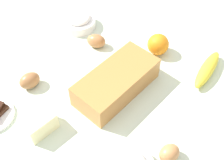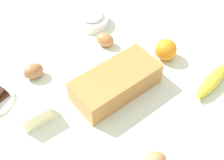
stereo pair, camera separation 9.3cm
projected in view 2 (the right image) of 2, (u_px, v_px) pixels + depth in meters
The scene contains 9 objects.
ground_plane at pixel (112, 90), 0.97m from camera, with size 2.40×2.40×0.02m, color silver.
loaf_pan at pixel (117, 81), 0.93m from camera, with size 0.30×0.19×0.08m.
sugar_bowl at pixel (92, 19), 1.16m from camera, with size 0.13×0.13×0.06m.
banana at pixel (212, 81), 0.96m from camera, with size 0.19×0.04×0.04m, color yellow.
orange_fruit at pixel (166, 50), 1.02m from camera, with size 0.08×0.08×0.08m, color orange.
butter_block at pixel (34, 114), 0.86m from camera, with size 0.09×0.06×0.06m, color #F4EDB2.
egg_near_butter at pixel (33, 71), 0.98m from camera, with size 0.05×0.05×0.07m, color #9E6A40.
egg_beside_bowl at pixel (105, 40), 1.08m from camera, with size 0.05×0.05×0.07m, color #A66F43.
egg_loose at pixel (155, 160), 0.78m from camera, with size 0.05×0.05×0.06m, color #BC7F4D.
Camera 2 is at (-0.47, -0.38, 0.75)m, focal length 47.43 mm.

